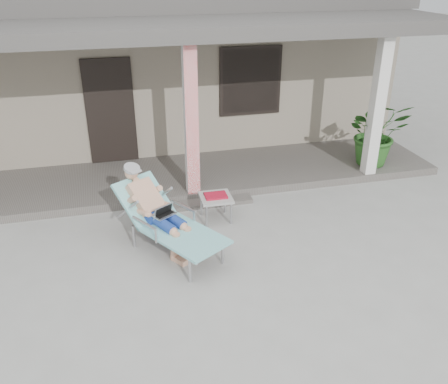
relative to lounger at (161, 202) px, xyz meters
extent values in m
plane|color=#9E9E99|center=(0.74, -0.66, -0.77)|extent=(60.00, 60.00, 0.00)
cube|color=gray|center=(0.74, 5.84, 0.73)|extent=(10.00, 5.00, 3.00)
cube|color=black|center=(-0.56, 3.31, 0.43)|extent=(0.95, 0.06, 2.10)
cube|color=black|center=(2.34, 3.31, 0.88)|extent=(1.20, 0.06, 1.30)
cube|color=black|center=(2.34, 3.30, 0.88)|extent=(1.32, 0.05, 1.42)
cube|color=#605B56|center=(0.74, 2.34, -0.70)|extent=(10.00, 2.00, 0.15)
cube|color=red|center=(0.74, 1.49, 0.68)|extent=(0.22, 0.22, 2.61)
cube|color=silver|center=(4.24, 1.49, 0.68)|extent=(0.22, 0.22, 2.61)
cube|color=#474442|center=(0.74, 2.34, 2.11)|extent=(10.00, 2.30, 0.24)
cube|color=#605B56|center=(0.74, 1.19, -0.73)|extent=(2.00, 0.30, 0.07)
cylinder|color=#B7B7BC|center=(0.23, -0.96, -0.58)|extent=(0.04, 0.04, 0.37)
cylinder|color=#B7B7BC|center=(0.76, -0.63, -0.58)|extent=(0.04, 0.04, 0.37)
cylinder|color=#B7B7BC|center=(-0.43, 0.11, -0.58)|extent=(0.04, 0.04, 0.37)
cylinder|color=#B7B7BC|center=(0.10, 0.43, -0.58)|extent=(0.04, 0.04, 0.37)
cube|color=#B7B7BC|center=(0.25, -0.40, -0.38)|extent=(1.17, 1.37, 0.03)
cube|color=#89D4D4|center=(0.25, -0.40, -0.36)|extent=(1.28, 1.45, 0.04)
cube|color=#B7B7BC|center=(-0.22, 0.35, -0.15)|extent=(0.84, 0.82, 0.49)
cube|color=#89D4D4|center=(-0.22, 0.35, -0.11)|extent=(0.96, 0.93, 0.56)
cylinder|color=#9D9DA0|center=(-0.37, 0.60, 0.33)|extent=(0.34, 0.34, 0.13)
cube|color=silver|center=(0.02, -0.03, -0.19)|extent=(0.41, 0.37, 0.23)
cube|color=#A4A39F|center=(0.96, 0.63, -0.36)|extent=(0.52, 0.52, 0.04)
cylinder|color=#B7B7BC|center=(0.75, 0.43, -0.57)|extent=(0.04, 0.04, 0.39)
cylinder|color=#B7B7BC|center=(1.16, 0.43, -0.57)|extent=(0.04, 0.04, 0.39)
cylinder|color=#B7B7BC|center=(0.75, 0.84, -0.57)|extent=(0.04, 0.04, 0.39)
cylinder|color=#B7B7BC|center=(1.16, 0.84, -0.57)|extent=(0.04, 0.04, 0.39)
cube|color=#B1122B|center=(0.96, 0.63, -0.32)|extent=(0.37, 0.27, 0.03)
cube|color=black|center=(0.96, 0.77, -0.33)|extent=(0.36, 0.03, 0.04)
imported|color=#26591E|center=(4.56, 1.87, 0.04)|extent=(1.33, 1.20, 1.31)
camera|label=1|loc=(-0.60, -6.13, 3.16)|focal=38.00mm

